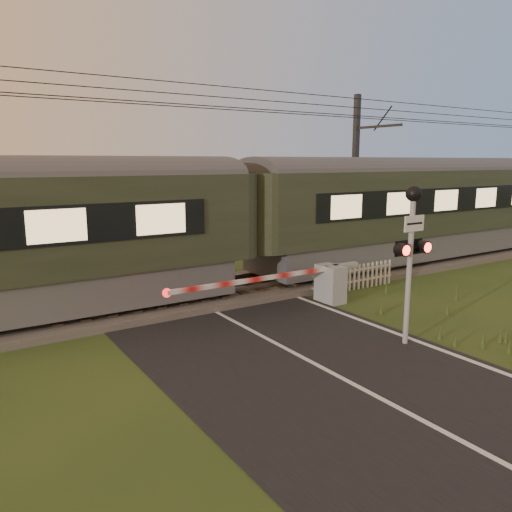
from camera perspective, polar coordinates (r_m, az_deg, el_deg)
ground at (r=9.77m, az=9.37°, el=-13.51°), size 160.00×160.00×0.00m
road at (r=9.62m, az=10.41°, el=-13.88°), size 6.00×140.00×0.03m
track_bed at (r=14.91m, az=-7.63°, el=-4.60°), size 140.00×3.40×0.39m
overhead_wires at (r=14.48m, az=-8.22°, el=17.54°), size 120.00×0.62×0.62m
train at (r=15.29m, az=-1.95°, el=3.99°), size 40.89×2.82×3.81m
boom_gate at (r=14.29m, az=7.75°, el=-3.06°), size 6.08×0.83×1.11m
crossing_signal at (r=11.15m, az=17.33°, el=2.09°), size 0.89×0.36×3.50m
picket_fence at (r=15.97m, az=11.16°, el=-2.41°), size 3.34×0.07×0.80m
catenary_mast at (r=21.24m, az=11.38°, el=9.14°), size 0.21×2.45×6.64m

